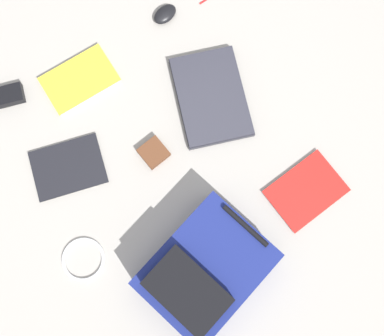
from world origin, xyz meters
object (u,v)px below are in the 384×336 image
at_px(book_comic, 80,80).
at_px(earbud_pouch, 154,153).
at_px(backpack, 204,271).
at_px(book_manual, 306,191).
at_px(cable_coil, 83,259).
at_px(book_red, 68,167).
at_px(laptop, 211,97).
at_px(power_brick, 6,96).
at_px(computer_mouse, 165,14).

height_order(book_comic, earbud_pouch, earbud_pouch).
bearing_deg(earbud_pouch, backpack, -6.85).
distance_m(book_comic, earbud_pouch, 0.38).
xyz_separation_m(backpack, book_manual, (-0.05, 0.44, -0.07)).
height_order(book_manual, cable_coil, book_manual).
bearing_deg(backpack, book_manual, 97.08).
relative_size(book_red, cable_coil, 1.93).
bearing_deg(cable_coil, backpack, 54.59).
relative_size(laptop, power_brick, 3.30).
height_order(backpack, computer_mouse, backpack).
height_order(book_manual, computer_mouse, computer_mouse).
bearing_deg(backpack, computer_mouse, 158.39).
bearing_deg(book_manual, laptop, -166.26).
relative_size(backpack, power_brick, 3.81).
bearing_deg(cable_coil, book_manual, 76.84).
distance_m(book_red, computer_mouse, 0.66).
height_order(computer_mouse, cable_coil, computer_mouse).
xyz_separation_m(power_brick, earbud_pouch, (0.44, 0.35, -0.00)).
xyz_separation_m(backpack, computer_mouse, (-0.86, 0.34, -0.06)).
xyz_separation_m(cable_coil, power_brick, (-0.64, 0.03, 0.01)).
bearing_deg(computer_mouse, backpack, -34.92).
distance_m(power_brick, earbud_pouch, 0.56).
bearing_deg(backpack, book_comic, -176.69).
height_order(book_comic, cable_coil, book_comic).
bearing_deg(book_comic, laptop, 51.97).
relative_size(laptop, book_comic, 1.53).
bearing_deg(power_brick, book_manual, 41.98).
bearing_deg(earbud_pouch, book_red, -110.40).
distance_m(book_red, power_brick, 0.34).
distance_m(cable_coil, power_brick, 0.64).
relative_size(book_comic, cable_coil, 1.78).
distance_m(book_manual, cable_coil, 0.78).
height_order(book_comic, book_manual, book_comic).
bearing_deg(book_red, earbud_pouch, 69.60).
xyz_separation_m(laptop, cable_coil, (0.27, -0.65, -0.01)).
bearing_deg(laptop, book_red, -93.10).
height_order(book_red, power_brick, power_brick).
distance_m(computer_mouse, earbud_pouch, 0.52).
height_order(backpack, laptop, backpack).
relative_size(backpack, laptop, 1.15).
xyz_separation_m(book_manual, computer_mouse, (-0.81, -0.09, 0.01)).
distance_m(laptop, power_brick, 0.72).
bearing_deg(book_red, computer_mouse, 120.00).
relative_size(cable_coil, power_brick, 1.21).
bearing_deg(backpack, cable_coil, -125.41).
height_order(book_comic, book_red, book_comic).
bearing_deg(book_manual, power_brick, -138.02).
distance_m(laptop, earbud_pouch, 0.28).
height_order(cable_coil, earbud_pouch, earbud_pouch).
height_order(laptop, computer_mouse, computer_mouse).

